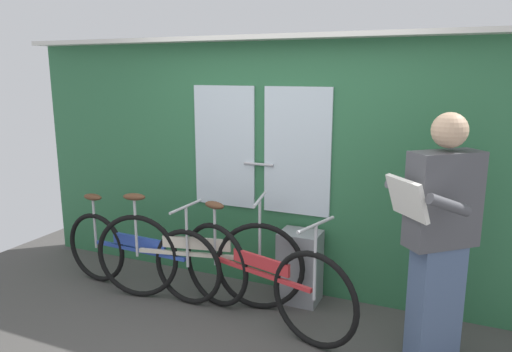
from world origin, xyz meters
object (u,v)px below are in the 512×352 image
at_px(passenger_reading_newspaper, 439,236).
at_px(bicycle_by_pole, 260,278).
at_px(trash_bin_by_wall, 300,267).
at_px(bicycle_leaning_behind, 196,259).
at_px(bicycle_near_door, 139,254).

bearing_deg(passenger_reading_newspaper, bicycle_by_pole, -41.55).
bearing_deg(passenger_reading_newspaper, trash_bin_by_wall, -65.54).
bearing_deg(bicycle_leaning_behind, bicycle_by_pole, -21.45).
distance_m(bicycle_near_door, trash_bin_by_wall, 1.44).
bearing_deg(trash_bin_by_wall, bicycle_near_door, -163.43).
bearing_deg(bicycle_near_door, trash_bin_by_wall, 19.06).
xyz_separation_m(bicycle_near_door, passenger_reading_newspaper, (2.49, -0.07, 0.54)).
xyz_separation_m(passenger_reading_newspaper, trash_bin_by_wall, (-1.11, 0.48, -0.59)).
height_order(bicycle_near_door, bicycle_by_pole, bicycle_by_pole).
bearing_deg(bicycle_leaning_behind, trash_bin_by_wall, 13.89).
height_order(bicycle_leaning_behind, passenger_reading_newspaper, passenger_reading_newspaper).
height_order(bicycle_near_door, passenger_reading_newspaper, passenger_reading_newspaper).
xyz_separation_m(bicycle_near_door, trash_bin_by_wall, (1.38, 0.41, -0.05)).
relative_size(bicycle_near_door, passenger_reading_newspaper, 0.99).
distance_m(bicycle_near_door, passenger_reading_newspaper, 2.55).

